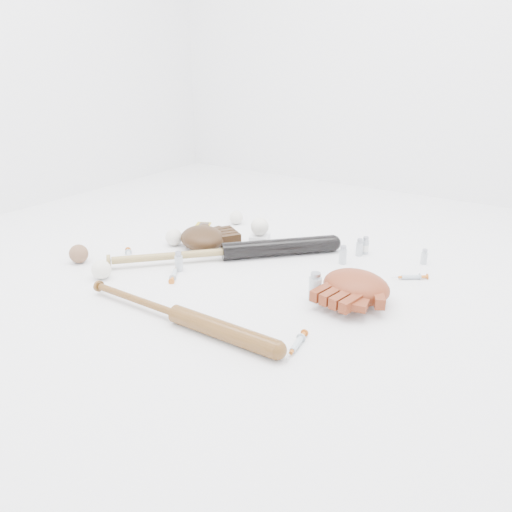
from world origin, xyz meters
The scene contains 22 objects.
bat_dark centered at (-0.14, 0.05, 0.04)m, with size 0.98×0.07×0.07m, color black, non-canonical shape.
bat_wood centered at (0.04, -0.45, 0.03)m, with size 0.78×0.06×0.06m, color brown, non-canonical shape.
glove_dark centered at (-0.30, 0.10, 0.05)m, with size 0.26×0.26×0.10m, color #331E0E, non-canonical shape.
glove_tan centered at (0.45, 0.01, 0.05)m, with size 0.28×0.28×0.10m, color maroon, non-canonical shape.
trading_card centered at (-0.49, 0.33, 0.00)m, with size 0.07×0.10×0.01m, color gold.
pedestal centered at (-0.12, 0.27, 0.02)m, with size 0.08×0.08×0.04m, color white.
baseball_on_pedestal centered at (-0.12, 0.27, 0.08)m, with size 0.08×0.08×0.08m, color white.
baseball_left centered at (-0.43, 0.06, 0.04)m, with size 0.07×0.07×0.07m, color white.
baseball_upper centered at (-0.37, 0.45, 0.03)m, with size 0.07×0.07×0.07m, color white.
baseball_mid centered at (-0.42, -0.36, 0.04)m, with size 0.07×0.07×0.07m, color white.
baseball_aged centered at (-0.62, -0.30, 0.04)m, with size 0.08×0.08×0.08m, color brown.
syringe_0 centered at (-0.49, -0.16, 0.01)m, with size 0.16×0.03×0.02m, color #ADBCC6, non-canonical shape.
syringe_1 centered at (-0.21, -0.19, 0.01)m, with size 0.16×0.03×0.02m, color #ADBCC6, non-canonical shape.
syringe_2 centered at (-0.08, 0.29, 0.01)m, with size 0.13×0.02×0.02m, color #ADBCC6, non-canonical shape.
syringe_3 centered at (0.42, -0.37, 0.01)m, with size 0.17×0.03×0.02m, color #ADBCC6, non-canonical shape.
syringe_4 centered at (0.56, 0.28, 0.01)m, with size 0.15×0.03×0.02m, color #ADBCC6, non-canonical shape.
vial_0 centered at (0.31, 0.43, 0.04)m, with size 0.03×0.03×0.08m, color #AEB7BF.
vial_1 centered at (0.55, 0.45, 0.03)m, with size 0.02×0.02×0.06m, color #AEB7BF.
vial_2 centered at (0.28, 0.27, 0.04)m, with size 0.03×0.03×0.08m, color #AEB7BF.
vial_3 centered at (0.33, -0.08, 0.05)m, with size 0.04×0.04×0.10m, color #AEB7BF.
vial_4 centered at (-0.23, -0.14, 0.04)m, with size 0.03×0.03×0.08m, color #AEB7BF.
vial_5 centered at (0.30, 0.39, 0.04)m, with size 0.03×0.03×0.07m, color #AEB7BF.
Camera 1 is at (1.00, -1.47, 0.79)m, focal length 35.00 mm.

